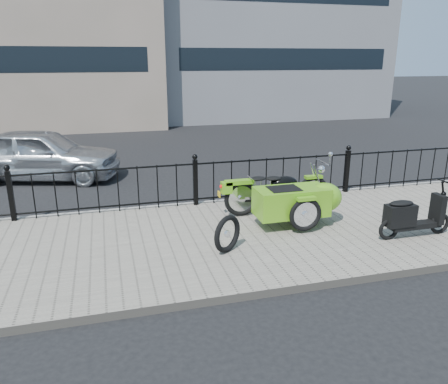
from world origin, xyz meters
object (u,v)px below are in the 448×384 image
object	(u,v)px
scooter	(411,217)
sedan_car	(41,154)
spare_tire	(227,234)
motorcycle_sidecar	(297,198)

from	to	relation	value
scooter	sedan_car	world-z (taller)	sedan_car
spare_tire	motorcycle_sidecar	bearing A→B (deg)	29.65
motorcycle_sidecar	spare_tire	size ratio (longest dim) A/B	3.75
scooter	spare_tire	world-z (taller)	scooter
scooter	spare_tire	bearing A→B (deg)	175.37
scooter	sedan_car	distance (m)	8.94
sedan_car	scooter	bearing A→B (deg)	-117.55
spare_tire	sedan_car	world-z (taller)	sedan_car
scooter	sedan_car	xyz separation A→B (m)	(-6.52, 6.11, 0.19)
spare_tire	sedan_car	bearing A→B (deg)	119.84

